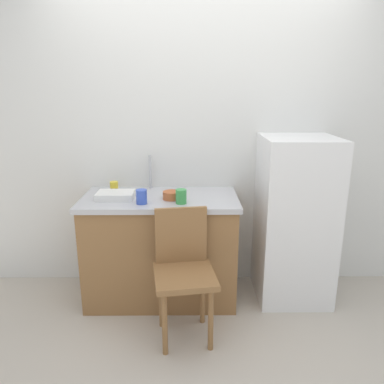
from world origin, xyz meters
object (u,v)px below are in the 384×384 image
(terracotta_bowl, at_px, (171,195))
(cup_yellow, at_px, (114,187))
(refrigerator, at_px, (295,220))
(cup_green, at_px, (181,196))
(chair, at_px, (183,268))
(dish_tray, at_px, (116,195))
(cup_blue, at_px, (142,197))

(terracotta_bowl, height_order, cup_yellow, cup_yellow)
(refrigerator, bearing_deg, cup_yellow, 174.76)
(refrigerator, distance_m, terracotta_bowl, 1.01)
(cup_green, xyz_separation_m, cup_yellow, (-0.55, 0.33, -0.01))
(chair, bearing_deg, dish_tray, 131.39)
(cup_yellow, bearing_deg, chair, -48.22)
(chair, bearing_deg, cup_blue, 126.48)
(terracotta_bowl, bearing_deg, dish_tray, 176.82)
(cup_blue, height_order, cup_yellow, cup_blue)
(cup_blue, relative_size, cup_green, 0.99)
(dish_tray, bearing_deg, chair, -40.31)
(terracotta_bowl, bearing_deg, cup_yellow, 155.26)
(cup_green, bearing_deg, chair, -86.50)
(terracotta_bowl, xyz_separation_m, cup_green, (0.08, -0.11, 0.02))
(chair, xyz_separation_m, cup_green, (-0.02, 0.31, 0.41))
(cup_blue, bearing_deg, cup_yellow, 128.69)
(cup_yellow, bearing_deg, refrigerator, -5.24)
(chair, height_order, terracotta_bowl, terracotta_bowl)
(dish_tray, distance_m, terracotta_bowl, 0.43)
(terracotta_bowl, distance_m, cup_blue, 0.24)
(dish_tray, relative_size, cup_blue, 2.67)
(refrigerator, height_order, terracotta_bowl, refrigerator)
(chair, bearing_deg, refrigerator, 21.59)
(refrigerator, bearing_deg, chair, -150.11)
(refrigerator, relative_size, dish_tray, 4.72)
(chair, height_order, cup_yellow, cup_yellow)
(chair, height_order, cup_green, cup_green)
(chair, xyz_separation_m, cup_blue, (-0.31, 0.31, 0.41))
(chair, height_order, dish_tray, dish_tray)
(terracotta_bowl, height_order, cup_green, cup_green)
(dish_tray, bearing_deg, cup_blue, -31.92)
(cup_blue, xyz_separation_m, cup_green, (0.29, 0.00, 0.00))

